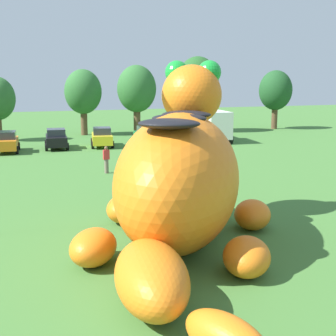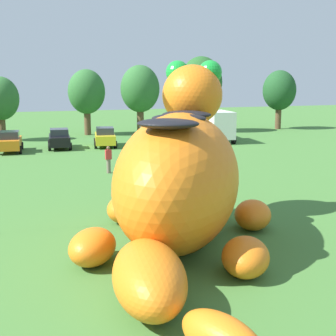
% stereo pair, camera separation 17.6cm
% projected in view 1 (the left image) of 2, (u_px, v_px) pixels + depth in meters
% --- Properties ---
extents(ground_plane, '(160.00, 160.00, 0.00)m').
position_uv_depth(ground_plane, '(164.00, 248.00, 16.03)').
color(ground_plane, '#427533').
extents(giant_inflatable_creature, '(8.82, 12.67, 6.52)m').
position_uv_depth(giant_inflatable_creature, '(179.00, 178.00, 15.92)').
color(giant_inflatable_creature, orange).
rests_on(giant_inflatable_creature, ground).
extents(car_orange, '(2.31, 4.27, 1.72)m').
position_uv_depth(car_orange, '(6.00, 142.00, 37.75)').
color(car_orange, orange).
rests_on(car_orange, ground).
extents(car_black, '(2.30, 4.27, 1.72)m').
position_uv_depth(car_black, '(56.00, 139.00, 39.82)').
color(car_black, black).
rests_on(car_black, ground).
extents(car_yellow, '(2.55, 4.36, 1.72)m').
position_uv_depth(car_yellow, '(102.00, 137.00, 41.05)').
color(car_yellow, yellow).
rests_on(car_yellow, ground).
extents(car_green, '(2.36, 4.29, 1.72)m').
position_uv_depth(car_green, '(146.00, 135.00, 42.33)').
color(car_green, '#1E7238').
rests_on(car_green, ground).
extents(box_truck, '(3.34, 6.67, 2.95)m').
position_uv_depth(box_truck, '(213.00, 125.00, 44.83)').
color(box_truck, '#333842').
rests_on(box_truck, ground).
extents(tree_centre, '(3.96, 3.96, 7.02)m').
position_uv_depth(tree_centre, '(83.00, 92.00, 49.55)').
color(tree_centre, brown).
rests_on(tree_centre, ground).
extents(tree_centre_right, '(4.21, 4.21, 7.48)m').
position_uv_depth(tree_centre_right, '(137.00, 89.00, 49.98)').
color(tree_centre_right, brown).
rests_on(tree_centre_right, ground).
extents(tree_mid_right, '(4.80, 4.80, 8.53)m').
position_uv_depth(tree_mid_right, '(198.00, 83.00, 52.64)').
color(tree_mid_right, brown).
rests_on(tree_mid_right, ground).
extents(tree_right, '(3.99, 3.99, 7.07)m').
position_uv_depth(tree_right, '(276.00, 91.00, 56.14)').
color(tree_right, brown).
rests_on(tree_right, ground).
extents(spectator_near_inflatable, '(0.38, 0.26, 1.71)m').
position_uv_depth(spectator_near_inflatable, '(106.00, 160.00, 29.02)').
color(spectator_near_inflatable, '#726656').
rests_on(spectator_near_inflatable, ground).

